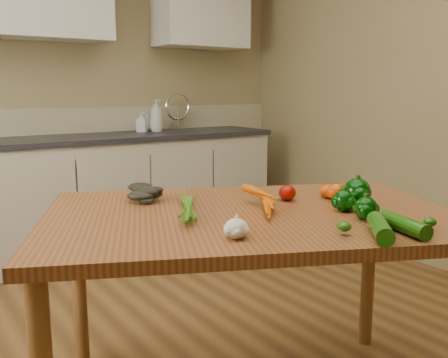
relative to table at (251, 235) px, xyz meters
The scene contains 17 objects.
room 0.58m from the table, 77.56° to the left, with size 4.04×5.04×2.64m.
counter_run 2.27m from the table, 83.35° to the left, with size 2.84×0.64×1.14m.
table is the anchor object (origin of this frame).
soap_bottle_a 2.46m from the table, 71.52° to the left, with size 0.10×0.10×0.26m, color silver.
soap_bottle_b 2.45m from the table, 74.40° to the left, with size 0.07×0.08×0.17m, color silver.
soap_bottle_c 2.54m from the table, 73.06° to the left, with size 0.12×0.12×0.16m, color silver.
carrot_bunch 0.13m from the table, 137.01° to the left, with size 0.28×0.21×0.07m, color #CD5504, non-canonical shape.
leafy_greens 0.49m from the table, 123.26° to the left, with size 0.21×0.19×0.11m, color black, non-canonical shape.
garlic_bulb 0.36m from the table, 134.56° to the right, with size 0.07×0.07×0.06m, color silver.
pepper_a 0.37m from the table, 32.70° to the right, with size 0.08×0.08×0.08m, color #023002.
pepper_b 0.45m from the table, 20.23° to the right, with size 0.10×0.10×0.10m, color #023002.
pepper_c 0.43m from the table, 50.33° to the right, with size 0.08×0.08×0.08m, color #023002.
tomato_a 0.27m from the table, 15.85° to the left, with size 0.07×0.07×0.06m, color #8B0C02.
tomato_b 0.42m from the table, ahead, with size 0.06×0.06×0.06m, color #C64104.
tomato_c 0.42m from the table, ahead, with size 0.08×0.08×0.07m, color #C64104.
zucchini_a 0.55m from the table, 65.14° to the right, with size 0.05×0.05×0.20m, color #144707.
zucchini_b 0.51m from the table, 74.55° to the right, with size 0.06×0.06×0.21m, color #144707.
Camera 1 is at (-1.13, -1.47, 1.24)m, focal length 40.00 mm.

